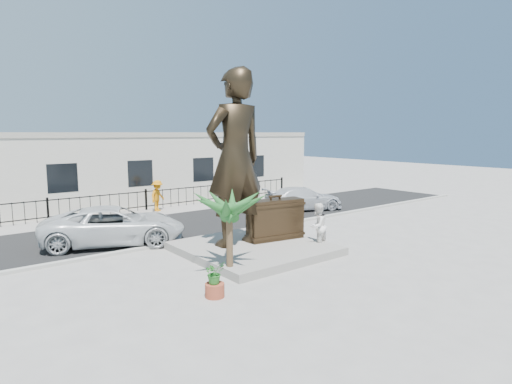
% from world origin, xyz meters
% --- Properties ---
extents(ground, '(100.00, 100.00, 0.00)m').
position_xyz_m(ground, '(0.00, 0.00, 0.00)').
color(ground, '#9E9991').
rests_on(ground, ground).
extents(street, '(40.00, 7.00, 0.01)m').
position_xyz_m(street, '(0.00, 8.00, 0.01)').
color(street, black).
rests_on(street, ground).
extents(curb, '(40.00, 0.25, 0.12)m').
position_xyz_m(curb, '(0.00, 4.50, 0.06)').
color(curb, '#A5A399').
rests_on(curb, ground).
extents(far_sidewalk, '(40.00, 2.50, 0.02)m').
position_xyz_m(far_sidewalk, '(0.00, 12.00, 0.01)').
color(far_sidewalk, '#9E9991').
rests_on(far_sidewalk, ground).
extents(plinth, '(5.20, 5.20, 0.30)m').
position_xyz_m(plinth, '(-0.50, 1.50, 0.15)').
color(plinth, gray).
rests_on(plinth, ground).
extents(fence, '(22.00, 0.10, 1.20)m').
position_xyz_m(fence, '(0.00, 12.80, 0.60)').
color(fence, black).
rests_on(fence, ground).
extents(building, '(28.00, 7.00, 4.40)m').
position_xyz_m(building, '(0.00, 17.00, 2.20)').
color(building, silver).
rests_on(building, ground).
extents(statue, '(2.51, 1.67, 6.82)m').
position_xyz_m(statue, '(-1.06, 1.96, 3.71)').
color(statue, black).
rests_on(statue, plinth).
extents(suitcase, '(2.45, 1.12, 1.67)m').
position_xyz_m(suitcase, '(0.73, 1.65, 1.13)').
color(suitcase, '#322415').
rests_on(suitcase, plinth).
extents(tourist, '(1.05, 0.90, 1.88)m').
position_xyz_m(tourist, '(1.81, 0.28, 0.94)').
color(tourist, white).
rests_on(tourist, ground).
extents(car_white, '(6.36, 4.69, 1.61)m').
position_xyz_m(car_white, '(-4.38, 6.06, 0.81)').
color(car_white, silver).
rests_on(car_white, street).
extents(car_silver, '(5.20, 3.50, 1.40)m').
position_xyz_m(car_silver, '(7.54, 6.95, 0.71)').
color(car_silver, silver).
rests_on(car_silver, street).
extents(worker, '(1.38, 1.23, 1.86)m').
position_xyz_m(worker, '(0.39, 12.00, 0.95)').
color(worker, orange).
rests_on(worker, far_sidewalk).
extents(palm_tree, '(1.80, 1.80, 3.20)m').
position_xyz_m(palm_tree, '(-2.82, -0.18, 0.00)').
color(palm_tree, '#1D511F').
rests_on(palm_tree, ground).
extents(planter, '(0.56, 0.56, 0.40)m').
position_xyz_m(planter, '(-4.25, -1.49, 0.20)').
color(planter, '#9A4028').
rests_on(planter, ground).
extents(shrub, '(0.60, 0.52, 0.65)m').
position_xyz_m(shrub, '(-4.25, -1.49, 0.72)').
color(shrub, '#277124').
rests_on(shrub, planter).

